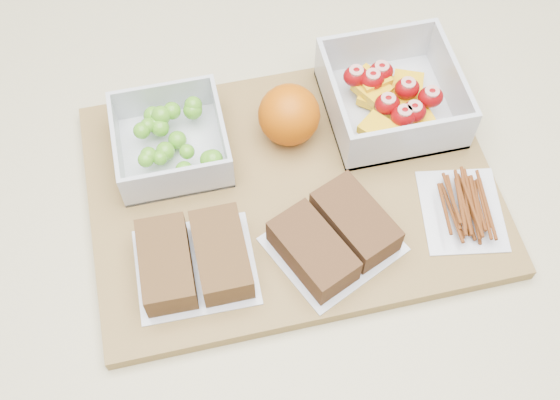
{
  "coord_description": "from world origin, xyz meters",
  "views": [
    {
      "loc": [
        -0.08,
        -0.34,
        1.54
      ],
      "look_at": [
        -0.0,
        0.01,
        0.93
      ],
      "focal_mm": 45.0,
      "sensor_mm": 36.0,
      "label": 1
    }
  ],
  "objects_px": {
    "grape_container": "(172,140)",
    "sandwich_bag_left": "(194,260)",
    "cutting_board": "(292,189)",
    "fruit_container": "(391,97)",
    "orange": "(289,115)",
    "sandwich_bag_center": "(334,237)",
    "pretzel_bag": "(464,206)"
  },
  "relations": [
    {
      "from": "grape_container",
      "to": "orange",
      "type": "bearing_deg",
      "value": -1.72
    },
    {
      "from": "fruit_container",
      "to": "grape_container",
      "type": "bearing_deg",
      "value": -179.35
    },
    {
      "from": "fruit_container",
      "to": "sandwich_bag_left",
      "type": "distance_m",
      "value": 0.28
    },
    {
      "from": "cutting_board",
      "to": "sandwich_bag_left",
      "type": "height_order",
      "value": "sandwich_bag_left"
    },
    {
      "from": "grape_container",
      "to": "pretzel_bag",
      "type": "height_order",
      "value": "grape_container"
    },
    {
      "from": "fruit_container",
      "to": "sandwich_bag_center",
      "type": "height_order",
      "value": "fruit_container"
    },
    {
      "from": "fruit_container",
      "to": "cutting_board",
      "type": "bearing_deg",
      "value": -150.65
    },
    {
      "from": "sandwich_bag_left",
      "to": "sandwich_bag_center",
      "type": "bearing_deg",
      "value": -2.18
    },
    {
      "from": "grape_container",
      "to": "sandwich_bag_center",
      "type": "distance_m",
      "value": 0.2
    },
    {
      "from": "fruit_container",
      "to": "sandwich_bag_left",
      "type": "bearing_deg",
      "value": -149.18
    },
    {
      "from": "cutting_board",
      "to": "sandwich_bag_left",
      "type": "bearing_deg",
      "value": -147.73
    },
    {
      "from": "sandwich_bag_left",
      "to": "fruit_container",
      "type": "bearing_deg",
      "value": 30.82
    },
    {
      "from": "cutting_board",
      "to": "grape_container",
      "type": "height_order",
      "value": "grape_container"
    },
    {
      "from": "cutting_board",
      "to": "sandwich_bag_left",
      "type": "xyz_separation_m",
      "value": [
        -0.11,
        -0.07,
        0.03
      ]
    },
    {
      "from": "orange",
      "to": "pretzel_bag",
      "type": "bearing_deg",
      "value": -41.68
    },
    {
      "from": "cutting_board",
      "to": "sandwich_bag_center",
      "type": "height_order",
      "value": "sandwich_bag_center"
    },
    {
      "from": "pretzel_bag",
      "to": "fruit_container",
      "type": "bearing_deg",
      "value": 103.81
    },
    {
      "from": "pretzel_bag",
      "to": "orange",
      "type": "bearing_deg",
      "value": 138.32
    },
    {
      "from": "sandwich_bag_center",
      "to": "sandwich_bag_left",
      "type": "bearing_deg",
      "value": 177.82
    },
    {
      "from": "orange",
      "to": "pretzel_bag",
      "type": "relative_size",
      "value": 0.6
    },
    {
      "from": "grape_container",
      "to": "pretzel_bag",
      "type": "distance_m",
      "value": 0.31
    },
    {
      "from": "grape_container",
      "to": "fruit_container",
      "type": "xyz_separation_m",
      "value": [
        0.24,
        0.0,
        0.0
      ]
    },
    {
      "from": "orange",
      "to": "sandwich_bag_left",
      "type": "bearing_deg",
      "value": -132.29
    },
    {
      "from": "pretzel_bag",
      "to": "sandwich_bag_center",
      "type": "bearing_deg",
      "value": -176.52
    },
    {
      "from": "cutting_board",
      "to": "sandwich_bag_center",
      "type": "bearing_deg",
      "value": -72.81
    },
    {
      "from": "fruit_container",
      "to": "sandwich_bag_left",
      "type": "height_order",
      "value": "fruit_container"
    },
    {
      "from": "orange",
      "to": "sandwich_bag_left",
      "type": "distance_m",
      "value": 0.19
    },
    {
      "from": "cutting_board",
      "to": "pretzel_bag",
      "type": "xyz_separation_m",
      "value": [
        0.16,
        -0.07,
        0.02
      ]
    },
    {
      "from": "sandwich_bag_left",
      "to": "sandwich_bag_center",
      "type": "height_order",
      "value": "same"
    },
    {
      "from": "cutting_board",
      "to": "grape_container",
      "type": "distance_m",
      "value": 0.14
    },
    {
      "from": "grape_container",
      "to": "sandwich_bag_left",
      "type": "relative_size",
      "value": 0.97
    },
    {
      "from": "cutting_board",
      "to": "fruit_container",
      "type": "xyz_separation_m",
      "value": [
        0.13,
        0.07,
        0.03
      ]
    }
  ]
}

